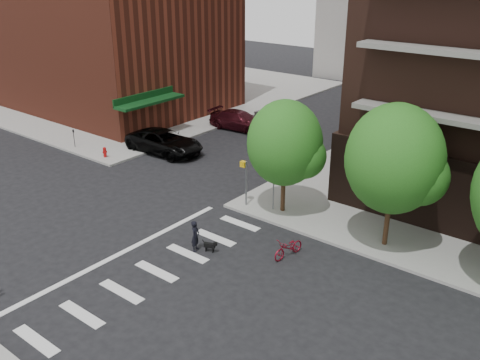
% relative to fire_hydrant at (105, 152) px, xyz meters
% --- Properties ---
extents(ground, '(120.00, 120.00, 0.00)m').
position_rel_fire_hydrant_xyz_m(ground, '(10.50, -7.80, -0.55)').
color(ground, black).
rests_on(ground, ground).
extents(sidewalk_nw, '(31.00, 33.00, 0.15)m').
position_rel_fire_hydrant_xyz_m(sidewalk_nw, '(-14.00, 15.70, -0.48)').
color(sidewalk_nw, gray).
rests_on(sidewalk_nw, ground).
extents(crosswalk, '(3.85, 13.00, 0.01)m').
position_rel_fire_hydrant_xyz_m(crosswalk, '(12.71, -7.80, -0.55)').
color(crosswalk, silver).
rests_on(crosswalk, ground).
extents(tree_a, '(4.00, 4.00, 5.90)m').
position_rel_fire_hydrant_xyz_m(tree_a, '(14.50, 0.70, 3.49)').
color(tree_a, '#301E11').
rests_on(tree_a, sidewalk_ne).
extents(tree_b, '(4.50, 4.50, 6.65)m').
position_rel_fire_hydrant_xyz_m(tree_b, '(20.50, 0.70, 3.99)').
color(tree_b, '#301E11').
rests_on(tree_b, sidewalk_ne).
extents(pedestrian_signal, '(2.18, 0.67, 2.60)m').
position_rel_fire_hydrant_xyz_m(pedestrian_signal, '(12.82, 0.12, 1.30)').
color(pedestrian_signal, slate).
rests_on(pedestrian_signal, sidewalk_ne).
extents(fire_hydrant, '(0.24, 0.24, 0.73)m').
position_rel_fire_hydrant_xyz_m(fire_hydrant, '(0.00, 0.00, 0.00)').
color(fire_hydrant, '#A50C0C').
rests_on(fire_hydrant, sidewalk_nw).
extents(parking_meter, '(0.10, 0.08, 1.32)m').
position_rel_fire_hydrant_xyz_m(parking_meter, '(-3.50, -0.00, 0.41)').
color(parking_meter, black).
rests_on(parking_meter, sidewalk_nw).
extents(parked_car_black, '(3.02, 6.05, 1.65)m').
position_rel_fire_hydrant_xyz_m(parked_car_black, '(2.30, 3.52, 0.27)').
color(parked_car_black, black).
rests_on(parked_car_black, ground).
extents(parked_car_maroon, '(2.59, 5.42, 1.52)m').
position_rel_fire_hydrant_xyz_m(parked_car_maroon, '(2.98, 11.31, 0.21)').
color(parked_car_maroon, '#421119').
rests_on(parked_car_maroon, ground).
extents(parked_car_silver, '(1.88, 4.47, 1.43)m').
position_rel_fire_hydrant_xyz_m(parked_car_silver, '(5.00, 14.02, 0.17)').
color(parked_car_silver, '#989B9F').
rests_on(parked_car_silver, ground).
extents(scooter, '(0.90, 1.90, 0.96)m').
position_rel_fire_hydrant_xyz_m(scooter, '(17.39, -3.03, -0.07)').
color(scooter, maroon).
rests_on(scooter, ground).
extents(dog_walker, '(0.66, 0.55, 1.55)m').
position_rel_fire_hydrant_xyz_m(dog_walker, '(13.58, -5.30, 0.22)').
color(dog_walker, black).
rests_on(dog_walker, ground).
extents(dog, '(0.66, 0.37, 0.55)m').
position_rel_fire_hydrant_xyz_m(dog, '(14.22, -4.97, -0.21)').
color(dog, black).
rests_on(dog, ground).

